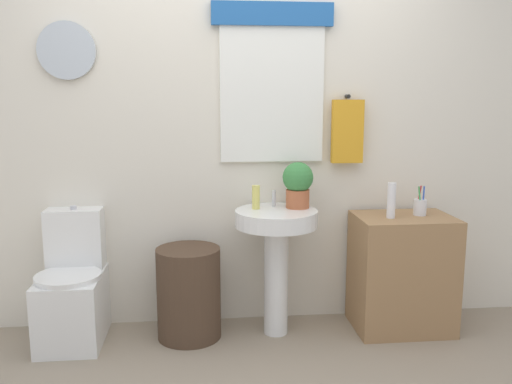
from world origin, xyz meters
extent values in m
cube|color=silver|center=(0.00, 1.15, 1.30)|extent=(4.40, 0.10, 2.60)
cube|color=white|center=(0.21, 1.08, 1.48)|extent=(0.65, 0.03, 0.84)
cube|color=#235BA3|center=(0.21, 1.07, 1.96)|extent=(0.75, 0.04, 0.14)
cylinder|color=silver|center=(-1.02, 1.08, 1.74)|extent=(0.34, 0.03, 0.34)
cylinder|color=black|center=(0.69, 1.07, 1.47)|extent=(0.02, 0.06, 0.02)
cube|color=gold|center=(0.69, 1.05, 1.25)|extent=(0.20, 0.05, 0.40)
cube|color=white|center=(-1.02, 0.85, 0.21)|extent=(0.36, 0.50, 0.41)
cylinder|color=white|center=(-1.02, 0.79, 0.43)|extent=(0.38, 0.38, 0.03)
cube|color=white|center=(-1.02, 1.02, 0.60)|extent=(0.34, 0.18, 0.37)
cylinder|color=silver|center=(-1.02, 1.02, 0.80)|extent=(0.04, 0.04, 0.02)
cylinder|color=#4C3828|center=(-0.33, 0.85, 0.28)|extent=(0.39, 0.39, 0.56)
cylinder|color=white|center=(0.21, 0.85, 0.34)|extent=(0.15, 0.15, 0.69)
cylinder|color=white|center=(0.21, 0.85, 0.74)|extent=(0.50, 0.50, 0.10)
cylinder|color=silver|center=(0.21, 0.97, 0.84)|extent=(0.03, 0.03, 0.10)
cube|color=#9E754C|center=(1.02, 0.85, 0.37)|extent=(0.60, 0.44, 0.73)
cylinder|color=#DBD166|center=(0.09, 0.90, 0.86)|extent=(0.05, 0.05, 0.15)
cylinder|color=#AD5B38|center=(0.35, 0.91, 0.85)|extent=(0.14, 0.14, 0.11)
sphere|color=#3D8442|center=(0.35, 0.91, 0.98)|extent=(0.19, 0.19, 0.19)
cylinder|color=white|center=(0.91, 0.81, 0.84)|extent=(0.05, 0.05, 0.22)
cylinder|color=silver|center=(1.12, 0.87, 0.78)|extent=(0.08, 0.08, 0.10)
cylinder|color=blue|center=(1.14, 0.87, 0.83)|extent=(0.01, 0.02, 0.18)
cylinder|color=red|center=(1.12, 0.89, 0.83)|extent=(0.04, 0.02, 0.18)
cylinder|color=green|center=(1.11, 0.85, 0.83)|extent=(0.03, 0.02, 0.18)
camera|label=1|loc=(-0.24, -2.31, 1.46)|focal=37.72mm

